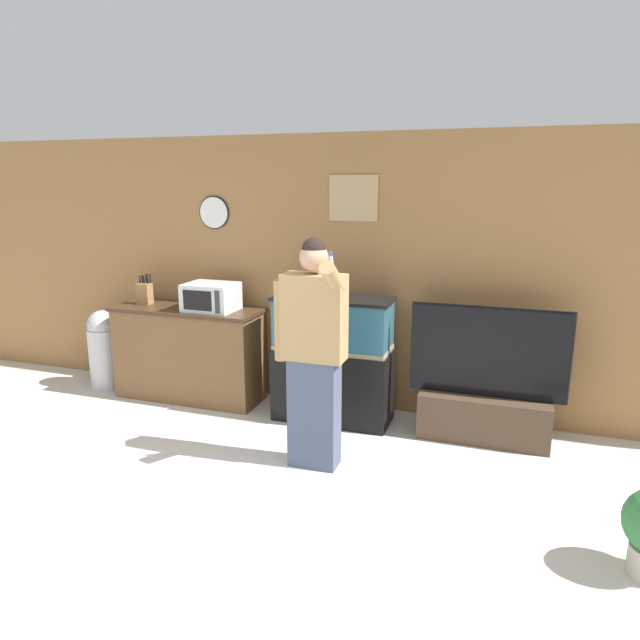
# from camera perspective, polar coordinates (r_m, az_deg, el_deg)

# --- Properties ---
(ground_plane) EXTENTS (18.00, 18.00, 0.00)m
(ground_plane) POSITION_cam_1_polar(r_m,az_deg,el_deg) (3.59, -17.64, -24.15)
(ground_plane) COLOR beige
(wall_back_paneled) EXTENTS (10.00, 0.08, 2.60)m
(wall_back_paneled) POSITION_cam_1_polar(r_m,az_deg,el_deg) (5.55, -0.36, 4.73)
(wall_back_paneled) COLOR olive
(wall_back_paneled) RESTS_ON ground_plane
(counter_island) EXTENTS (1.52, 0.54, 0.94)m
(counter_island) POSITION_cam_1_polar(r_m,az_deg,el_deg) (5.94, -12.95, -3.24)
(counter_island) COLOR brown
(counter_island) RESTS_ON ground_plane
(microwave) EXTENTS (0.48, 0.39, 0.27)m
(microwave) POSITION_cam_1_polar(r_m,az_deg,el_deg) (5.62, -10.85, 2.27)
(microwave) COLOR silver
(microwave) RESTS_ON counter_island
(knife_block) EXTENTS (0.14, 0.10, 0.31)m
(knife_block) POSITION_cam_1_polar(r_m,az_deg,el_deg) (6.09, -17.13, 2.59)
(knife_block) COLOR olive
(knife_block) RESTS_ON counter_island
(aquarium_on_stand) EXTENTS (1.07, 0.45, 1.17)m
(aquarium_on_stand) POSITION_cam_1_polar(r_m,az_deg,el_deg) (5.22, 1.30, -3.94)
(aquarium_on_stand) COLOR black
(aquarium_on_stand) RESTS_ON ground_plane
(tv_on_stand) EXTENTS (1.31, 0.40, 1.16)m
(tv_on_stand) POSITION_cam_1_polar(r_m,az_deg,el_deg) (5.11, 16.12, -7.82)
(tv_on_stand) COLOR #4C3828
(tv_on_stand) RESTS_ON ground_plane
(person_standing) EXTENTS (0.56, 0.42, 1.78)m
(person_standing) POSITION_cam_1_polar(r_m,az_deg,el_deg) (4.28, -0.72, -3.14)
(person_standing) COLOR #424C66
(person_standing) RESTS_ON ground_plane
(trash_bin) EXTENTS (0.34, 0.34, 0.85)m
(trash_bin) POSITION_cam_1_polar(r_m,az_deg,el_deg) (6.52, -20.73, -2.63)
(trash_bin) COLOR #B7B7BC
(trash_bin) RESTS_ON ground_plane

